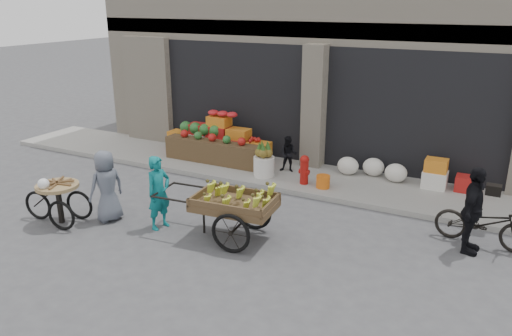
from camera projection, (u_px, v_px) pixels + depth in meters
The scene contains 15 objects.
ground at pixel (214, 246), 9.21m from camera, with size 80.00×80.00×0.00m, color #424244.
sidewalk at pixel (299, 177), 12.64m from camera, with size 18.00×2.20×0.12m, color gray.
building at pixel (353, 33), 14.89m from camera, with size 14.00×6.45×7.00m.
fruit_display at pixel (220, 139), 13.76m from camera, with size 3.10×1.12×1.24m.
pineapple_bin at pixel (264, 166), 12.45m from camera, with size 0.52×0.52×0.50m, color silver.
fire_hydrant at pixel (304, 168), 11.89m from camera, with size 0.22×0.22×0.71m.
orange_bucket at pixel (323, 182), 11.70m from camera, with size 0.32×0.32×0.30m, color orange.
right_bay_goods at pixel (410, 172), 11.90m from camera, with size 3.35×0.60×0.70m.
seated_person at pixel (288, 154), 12.71m from camera, with size 0.45×0.35×0.93m, color black.
banana_cart at pixel (232, 200), 9.28m from camera, with size 2.62×1.25×1.07m.
vendor_woman at pixel (159, 193), 9.74m from camera, with size 0.54×0.36×1.48m, color #0E6E72.
tricycle_cart at pixel (58, 197), 10.01m from camera, with size 1.46×0.96×0.95m.
vendor_grey at pixel (107, 186), 10.08m from camera, with size 0.73×0.47×1.49m, color slate.
bicycle at pixel (484, 223), 9.12m from camera, with size 0.60×1.72×0.90m, color black.
cyclist at pixel (473, 211), 8.76m from camera, with size 0.94×0.39×1.60m, color black.
Camera 1 is at (4.48, -6.98, 4.32)m, focal length 35.00 mm.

